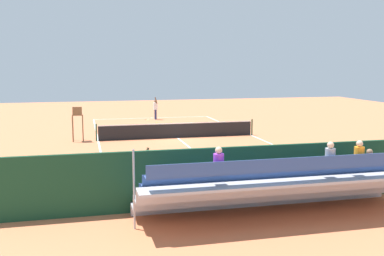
{
  "coord_description": "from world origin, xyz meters",
  "views": [
    {
      "loc": [
        5.84,
        28.06,
        4.76
      ],
      "look_at": [
        0.0,
        4.0,
        1.2
      ],
      "focal_mm": 42.2,
      "sensor_mm": 36.0,
      "label": 1
    }
  ],
  "objects_px": {
    "tennis_net": "(177,130)",
    "line_judge": "(148,175)",
    "equipment_bag": "(249,193)",
    "tennis_ball_near": "(157,123)",
    "bleacher_stand": "(283,186)",
    "courtside_bench": "(297,178)",
    "tennis_player": "(155,108)",
    "tennis_ball_far": "(172,122)",
    "tennis_racket": "(147,120)",
    "umpire_chair": "(78,120)"
  },
  "relations": [
    {
      "from": "tennis_net",
      "to": "tennis_player",
      "type": "xyz_separation_m",
      "value": [
        -0.16,
        -9.86,
        0.51
      ]
    },
    {
      "from": "tennis_player",
      "to": "line_judge",
      "type": "distance_m",
      "value": 23.43
    },
    {
      "from": "tennis_net",
      "to": "tennis_ball_near",
      "type": "bearing_deg",
      "value": -88.92
    },
    {
      "from": "umpire_chair",
      "to": "tennis_racket",
      "type": "xyz_separation_m",
      "value": [
        -5.59,
        -9.26,
        -1.3
      ]
    },
    {
      "from": "tennis_net",
      "to": "tennis_racket",
      "type": "distance_m",
      "value": 9.52
    },
    {
      "from": "tennis_net",
      "to": "bleacher_stand",
      "type": "xyz_separation_m",
      "value": [
        -0.18,
        15.36,
        0.44
      ]
    },
    {
      "from": "tennis_player",
      "to": "bleacher_stand",
      "type": "bearing_deg",
      "value": 90.05
    },
    {
      "from": "courtside_bench",
      "to": "tennis_ball_far",
      "type": "xyz_separation_m",
      "value": [
        0.58,
        -21.0,
        -0.53
      ]
    },
    {
      "from": "umpire_chair",
      "to": "line_judge",
      "type": "bearing_deg",
      "value": 100.22
    },
    {
      "from": "bleacher_stand",
      "to": "tennis_ball_near",
      "type": "distance_m",
      "value": 22.79
    },
    {
      "from": "tennis_racket",
      "to": "tennis_ball_far",
      "type": "height_order",
      "value": "tennis_ball_far"
    },
    {
      "from": "equipment_bag",
      "to": "umpire_chair",
      "type": "bearing_deg",
      "value": -66.26
    },
    {
      "from": "equipment_bag",
      "to": "tennis_player",
      "type": "xyz_separation_m",
      "value": [
        -0.36,
        -23.26,
        0.84
      ]
    },
    {
      "from": "umpire_chair",
      "to": "tennis_racket",
      "type": "height_order",
      "value": "umpire_chair"
    },
    {
      "from": "bleacher_stand",
      "to": "equipment_bag",
      "type": "relative_size",
      "value": 10.07
    },
    {
      "from": "umpire_chair",
      "to": "tennis_net",
      "type": "bearing_deg",
      "value": 177.83
    },
    {
      "from": "courtside_bench",
      "to": "tennis_player",
      "type": "xyz_separation_m",
      "value": [
        1.56,
        -23.13,
        0.46
      ]
    },
    {
      "from": "courtside_bench",
      "to": "line_judge",
      "type": "distance_m",
      "value": 5.51
    },
    {
      "from": "tennis_net",
      "to": "tennis_player",
      "type": "bearing_deg",
      "value": -90.91
    },
    {
      "from": "tennis_net",
      "to": "courtside_bench",
      "type": "relative_size",
      "value": 5.72
    },
    {
      "from": "bleacher_stand",
      "to": "tennis_ball_near",
      "type": "relative_size",
      "value": 137.27
    },
    {
      "from": "umpire_chair",
      "to": "courtside_bench",
      "type": "distance_m",
      "value": 15.68
    },
    {
      "from": "courtside_bench",
      "to": "line_judge",
      "type": "xyz_separation_m",
      "value": [
        5.49,
        -0.03,
        0.46
      ]
    },
    {
      "from": "equipment_bag",
      "to": "tennis_ball_near",
      "type": "height_order",
      "value": "equipment_bag"
    },
    {
      "from": "umpire_chair",
      "to": "line_judge",
      "type": "height_order",
      "value": "umpire_chair"
    },
    {
      "from": "tennis_ball_far",
      "to": "umpire_chair",
      "type": "bearing_deg",
      "value": 45.6
    },
    {
      "from": "tennis_net",
      "to": "umpire_chair",
      "type": "height_order",
      "value": "umpire_chair"
    },
    {
      "from": "umpire_chair",
      "to": "tennis_racket",
      "type": "bearing_deg",
      "value": -121.14
    },
    {
      "from": "courtside_bench",
      "to": "bleacher_stand",
      "type": "bearing_deg",
      "value": 53.57
    },
    {
      "from": "courtside_bench",
      "to": "tennis_ball_near",
      "type": "xyz_separation_m",
      "value": [
        1.86,
        -20.69,
        -0.53
      ]
    },
    {
      "from": "tennis_ball_near",
      "to": "line_judge",
      "type": "xyz_separation_m",
      "value": [
        3.63,
        20.66,
        0.98
      ]
    },
    {
      "from": "tennis_ball_near",
      "to": "tennis_ball_far",
      "type": "xyz_separation_m",
      "value": [
        -1.28,
        -0.32,
        0.0
      ]
    },
    {
      "from": "tennis_net",
      "to": "tennis_ball_far",
      "type": "height_order",
      "value": "tennis_net"
    },
    {
      "from": "bleacher_stand",
      "to": "courtside_bench",
      "type": "bearing_deg",
      "value": -126.43
    },
    {
      "from": "line_judge",
      "to": "equipment_bag",
      "type": "bearing_deg",
      "value": 177.49
    },
    {
      "from": "bleacher_stand",
      "to": "equipment_bag",
      "type": "height_order",
      "value": "bleacher_stand"
    },
    {
      "from": "equipment_bag",
      "to": "tennis_racket",
      "type": "height_order",
      "value": "equipment_bag"
    },
    {
      "from": "tennis_racket",
      "to": "equipment_bag",
      "type": "bearing_deg",
      "value": 91.01
    },
    {
      "from": "umpire_chair",
      "to": "tennis_racket",
      "type": "distance_m",
      "value": 10.89
    },
    {
      "from": "umpire_chair",
      "to": "tennis_ball_near",
      "type": "height_order",
      "value": "umpire_chair"
    },
    {
      "from": "tennis_ball_near",
      "to": "tennis_player",
      "type": "bearing_deg",
      "value": -96.92
    },
    {
      "from": "line_judge",
      "to": "tennis_net",
      "type": "bearing_deg",
      "value": -105.89
    },
    {
      "from": "equipment_bag",
      "to": "tennis_player",
      "type": "distance_m",
      "value": 23.28
    },
    {
      "from": "tennis_net",
      "to": "line_judge",
      "type": "distance_m",
      "value": 13.78
    },
    {
      "from": "tennis_ball_near",
      "to": "line_judge",
      "type": "relative_size",
      "value": 0.03
    },
    {
      "from": "tennis_net",
      "to": "tennis_ball_far",
      "type": "bearing_deg",
      "value": -98.39
    },
    {
      "from": "tennis_net",
      "to": "courtside_bench",
      "type": "bearing_deg",
      "value": 97.39
    },
    {
      "from": "equipment_bag",
      "to": "tennis_ball_far",
      "type": "bearing_deg",
      "value": -93.64
    },
    {
      "from": "equipment_bag",
      "to": "tennis_ball_near",
      "type": "relative_size",
      "value": 13.64
    },
    {
      "from": "bleacher_stand",
      "to": "line_judge",
      "type": "bearing_deg",
      "value": -28.16
    }
  ]
}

